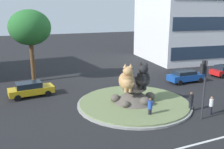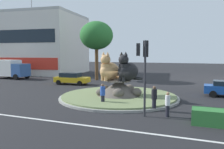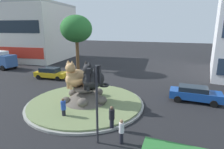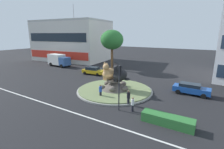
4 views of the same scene
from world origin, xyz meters
name	(u,v)px [view 2 (image 2 of 4)]	position (x,y,z in m)	size (l,w,h in m)	color
ground_plane	(119,98)	(0.00, 0.00, 0.00)	(160.00, 160.00, 0.00)	black
lane_centreline	(72,124)	(0.00, -8.17, 0.00)	(112.00, 0.20, 0.01)	silver
roundabout_island	(119,93)	(0.01, 0.01, 0.48)	(10.82, 10.82, 1.64)	gray
cat_statue_calico	(109,70)	(-0.89, -0.19, 2.59)	(2.25, 2.70, 2.59)	tan
cat_statue_black	(127,70)	(0.82, -0.07, 2.59)	(2.30, 2.64, 2.61)	black
traffic_light_mast	(144,61)	(3.50, -5.08, 3.60)	(0.71, 0.57, 4.91)	#2D2D33
shophouse_block	(29,44)	(-26.80, 19.14, 5.99)	(22.93, 16.09, 16.97)	silver
broadleaf_tree_behind_island	(96,36)	(-7.90, 12.16, 6.75)	(5.05, 5.05, 8.95)	brown
pedestrian_black_shirt	(154,98)	(3.88, -3.43, 0.94)	(0.39, 0.39, 1.78)	black
pedestrian_blue_shirt	(103,94)	(-0.21, -3.22, 0.90)	(0.39, 0.39, 1.72)	black
pedestrian_white_shirt	(168,104)	(4.99, -4.71, 0.86)	(0.32, 0.32, 1.62)	black
parked_car_right	(72,78)	(-8.83, 6.34, 0.81)	(4.66, 2.31, 1.55)	gold
delivery_box_truck	(10,69)	(-21.82, 8.84, 1.63)	(6.35, 2.86, 3.02)	#335693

